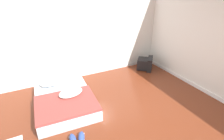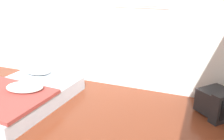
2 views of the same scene
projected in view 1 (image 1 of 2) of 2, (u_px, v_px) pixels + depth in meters
wall_back at (73, 34)px, 4.65m from camera, size 7.71×0.08×2.60m
mattress_bed at (64, 99)px, 3.91m from camera, size 1.32×1.77×0.36m
crt_tv at (145, 64)px, 5.59m from camera, size 0.65×0.65×0.40m
sneaker_pair at (77, 139)px, 3.02m from camera, size 0.30×0.29×0.10m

